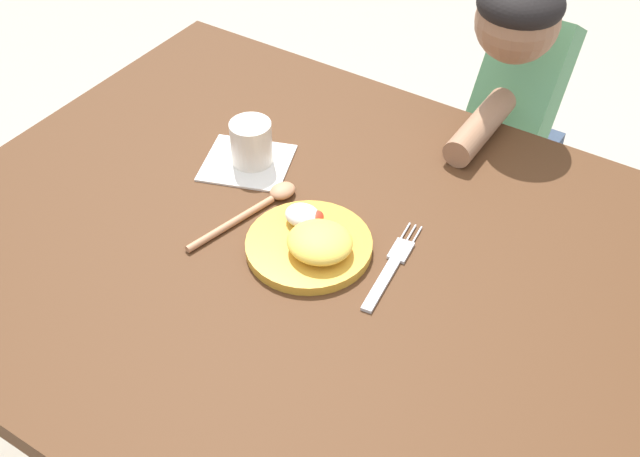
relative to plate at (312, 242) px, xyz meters
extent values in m
cube|color=#4E2E18|center=(0.07, 0.00, -0.04)|extent=(1.40, 0.98, 0.04)
cube|color=#4D3619|center=(-0.56, 0.42, -0.37)|extent=(0.07, 0.07, 0.63)
cylinder|color=gold|center=(0.00, 0.00, -0.01)|extent=(0.20, 0.20, 0.02)
ellipsoid|color=#F9CB4B|center=(0.02, -0.01, 0.02)|extent=(0.10, 0.10, 0.04)
ellipsoid|color=red|center=(-0.02, 0.04, 0.01)|extent=(0.03, 0.04, 0.02)
ellipsoid|color=red|center=(-0.05, 0.04, 0.01)|extent=(0.04, 0.03, 0.02)
ellipsoid|color=silver|center=(-0.04, 0.03, 0.01)|extent=(0.06, 0.05, 0.03)
cube|color=silver|center=(0.13, -0.01, -0.02)|extent=(0.03, 0.12, 0.01)
cube|color=silver|center=(0.12, 0.07, -0.02)|extent=(0.04, 0.05, 0.01)
cylinder|color=silver|center=(0.13, 0.12, -0.02)|extent=(0.01, 0.04, 0.00)
cylinder|color=silver|center=(0.12, 0.12, -0.02)|extent=(0.01, 0.04, 0.00)
cylinder|color=silver|center=(0.11, 0.12, -0.02)|extent=(0.01, 0.04, 0.00)
cylinder|color=tan|center=(-0.14, -0.02, -0.01)|extent=(0.05, 0.18, 0.01)
ellipsoid|color=tan|center=(-0.12, 0.09, -0.01)|extent=(0.05, 0.06, 0.02)
cylinder|color=silver|center=(-0.21, 0.13, 0.02)|extent=(0.07, 0.07, 0.08)
cube|color=#36455D|center=(0.10, 0.70, -0.43)|extent=(0.16, 0.12, 0.51)
cube|color=#599966|center=(0.10, 0.61, -0.04)|extent=(0.15, 0.26, 0.34)
sphere|color=#9E7051|center=(0.10, 0.52, 0.18)|extent=(0.15, 0.15, 0.15)
ellipsoid|color=black|center=(0.10, 0.52, 0.21)|extent=(0.16, 0.16, 0.08)
cylinder|color=#9E7051|center=(0.10, 0.42, 0.01)|extent=(0.05, 0.21, 0.05)
cube|color=white|center=(-0.22, 0.12, -0.02)|extent=(0.19, 0.18, 0.00)
camera|label=1|loc=(0.50, -0.76, 0.87)|focal=44.84mm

